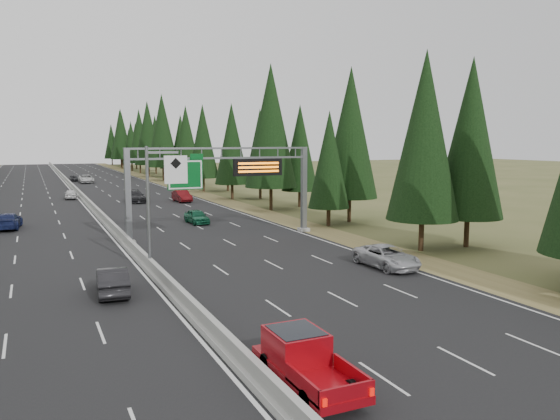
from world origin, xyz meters
The scene contains 16 objects.
road centered at (0.00, 80.00, 0.04)m, with size 32.00×260.00×0.08m, color black.
shoulder_right centered at (17.80, 80.00, 0.03)m, with size 3.60×260.00×0.06m, color olive.
median_barrier centered at (0.00, 80.00, 0.41)m, with size 0.70×260.00×0.85m.
sign_gantry centered at (8.92, 34.88, 5.27)m, with size 16.75×0.98×7.80m.
hov_sign_pole centered at (0.58, 24.97, 4.72)m, with size 2.80×0.50×8.00m.
tree_row_right centered at (21.68, 79.02, 9.24)m, with size 12.43×245.14×18.63m.
silver_minivan centered at (14.47, 19.57, 0.81)m, with size 2.41×5.23×1.45m, color #ADACB1.
red_pickup centered at (1.50, 6.43, 1.04)m, with size 1.90×5.33×1.74m.
car_ahead_green centered at (8.49, 43.83, 0.79)m, with size 1.68×4.17×1.42m, color #155D3C.
car_ahead_dkred centered at (12.24, 64.30, 0.87)m, with size 1.68×4.81×1.58m, color #590C10.
car_ahead_dkgrey centered at (6.28, 66.42, 0.87)m, with size 2.20×5.42×1.57m, color black.
car_ahead_white centered at (3.51, 106.40, 0.89)m, with size 2.70×5.87×1.63m, color silver.
car_ahead_far centered at (1.50, 112.26, 0.74)m, with size 1.56×3.87×1.32m, color black.
car_onc_near centered at (-2.92, 20.54, 0.83)m, with size 1.59×4.55×1.50m, color black.
car_onc_blue centered at (-8.86, 47.90, 0.84)m, with size 2.14×5.27×1.53m, color #151E4C.
car_onc_white centered at (-1.50, 74.66, 0.78)m, with size 1.66×4.14×1.41m, color silver.
Camera 1 is at (-6.68, -9.66, 8.36)m, focal length 35.00 mm.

